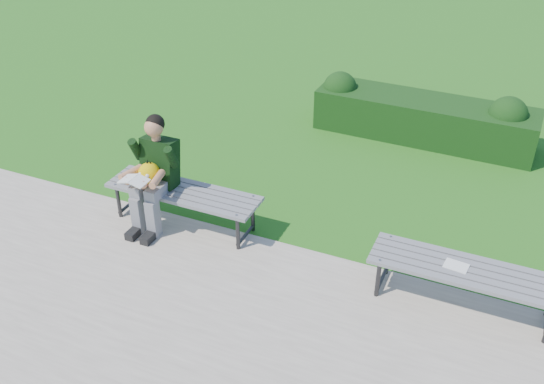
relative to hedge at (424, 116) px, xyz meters
name	(u,v)px	position (x,y,z in m)	size (l,w,h in m)	color
ground	(291,246)	(-0.76, -3.27, -0.34)	(80.00, 80.00, 0.00)	#1B6611
walkway	(216,354)	(-0.76, -5.02, -0.33)	(30.00, 3.50, 0.02)	#B9B49D
hedge	(424,116)	(0.00, 0.00, 0.00)	(3.17, 0.87, 0.84)	#0E3B12
bench_left	(183,194)	(-2.04, -3.37, 0.07)	(1.80, 0.50, 0.46)	gray
bench_right	(466,273)	(1.11, -3.51, 0.07)	(1.80, 0.50, 0.46)	gray
seated_boy	(154,170)	(-2.34, -3.47, 0.37)	(0.56, 0.76, 1.31)	gray
paper_sheet	(456,266)	(1.01, -3.51, 0.13)	(0.24, 0.18, 0.01)	white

